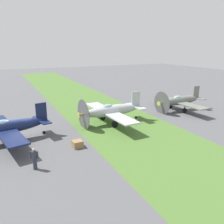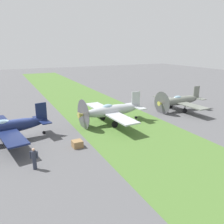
{
  "view_description": "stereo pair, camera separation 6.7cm",
  "coord_description": "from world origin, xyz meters",
  "px_view_note": "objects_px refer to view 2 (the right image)",
  "views": [
    {
      "loc": [
        -24.78,
        1.51,
        9.09
      ],
      "look_at": [
        -0.1,
        -10.45,
        1.37
      ],
      "focal_mm": 37.6,
      "sensor_mm": 36.0,
      "label": 1
    },
    {
      "loc": [
        -24.81,
        1.45,
        9.09
      ],
      "look_at": [
        -0.1,
        -10.45,
        1.37
      ],
      "focal_mm": 37.6,
      "sensor_mm": 36.0,
      "label": 2
    }
  ],
  "objects_px": {
    "airplane_wingman": "(111,111)",
    "ground_crew_chief": "(34,158)",
    "airplane_trail": "(180,101)",
    "supply_crate": "(77,144)",
    "airplane_lead": "(8,127)"
  },
  "relations": [
    {
      "from": "airplane_wingman",
      "to": "ground_crew_chief",
      "type": "xyz_separation_m",
      "value": [
        -7.54,
        10.06,
        -0.67
      ]
    },
    {
      "from": "airplane_lead",
      "to": "ground_crew_chief",
      "type": "distance_m",
      "value": 6.9
    },
    {
      "from": "airplane_trail",
      "to": "ground_crew_chief",
      "type": "bearing_deg",
      "value": 108.88
    },
    {
      "from": "airplane_wingman",
      "to": "ground_crew_chief",
      "type": "relative_size",
      "value": 6.12
    },
    {
      "from": "airplane_lead",
      "to": "airplane_trail",
      "type": "xyz_separation_m",
      "value": [
        1.84,
        -23.08,
        -0.05
      ]
    },
    {
      "from": "airplane_wingman",
      "to": "airplane_trail",
      "type": "distance_m",
      "value": 11.59
    },
    {
      "from": "airplane_wingman",
      "to": "supply_crate",
      "type": "bearing_deg",
      "value": 127.59
    },
    {
      "from": "airplane_wingman",
      "to": "supply_crate",
      "type": "relative_size",
      "value": 11.76
    },
    {
      "from": "airplane_wingman",
      "to": "airplane_trail",
      "type": "relative_size",
      "value": 1.08
    },
    {
      "from": "airplane_trail",
      "to": "ground_crew_chief",
      "type": "distance_m",
      "value": 23.24
    },
    {
      "from": "airplane_wingman",
      "to": "airplane_lead",
      "type": "bearing_deg",
      "value": 91.17
    },
    {
      "from": "supply_crate",
      "to": "airplane_wingman",
      "type": "bearing_deg",
      "value": -49.48
    },
    {
      "from": "airplane_lead",
      "to": "supply_crate",
      "type": "height_order",
      "value": "airplane_lead"
    },
    {
      "from": "supply_crate",
      "to": "airplane_trail",
      "type": "bearing_deg",
      "value": -70.86
    },
    {
      "from": "airplane_trail",
      "to": "supply_crate",
      "type": "bearing_deg",
      "value": 106.41
    }
  ]
}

